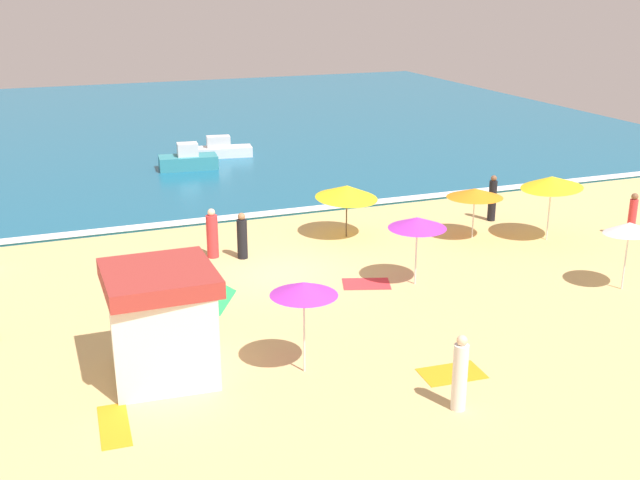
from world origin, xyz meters
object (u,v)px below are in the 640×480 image
beach_umbrella_4 (304,289)px  beachgoer_7 (242,237)px  beach_umbrella_7 (347,192)px  beach_umbrella_3 (552,182)px  beach_umbrella_8 (417,223)px  small_boat_0 (219,150)px  beach_umbrella_2 (475,193)px  beach_umbrella_5 (630,228)px  beachgoer_3 (492,199)px  beachgoer_0 (212,235)px  lifeguard_cabana (162,322)px  beach_tent (195,286)px  beachgoer_1 (632,216)px  beachgoer_6 (460,375)px  small_boat_1 (188,160)px

beach_umbrella_4 → beachgoer_7: size_ratio=1.45×
beach_umbrella_7 → beachgoer_7: bearing=-167.7°
beach_umbrella_3 → beach_umbrella_8: size_ratio=1.00×
beach_umbrella_4 → small_boat_0: 24.03m
small_boat_0 → beach_umbrella_2: bearing=-71.7°
beach_umbrella_4 → beach_umbrella_5: (10.79, 1.48, -0.18)m
beachgoer_3 → beachgoer_7: beachgoer_3 is taller
beach_umbrella_3 → beachgoer_7: size_ratio=1.53×
beach_umbrella_7 → beachgoer_0: (-5.08, -0.45, -0.90)m
lifeguard_cabana → beach_tent: 4.36m
beach_umbrella_2 → beach_umbrella_5: 6.14m
lifeguard_cabana → beachgoer_3: size_ratio=1.48×
beach_umbrella_2 → beachgoer_1: beach_umbrella_2 is taller
lifeguard_cabana → beachgoer_3: (14.16, 7.96, -0.50)m
beach_umbrella_3 → beachgoer_1: 3.40m
beach_umbrella_2 → beachgoer_3: beach_umbrella_2 is taller
beach_umbrella_2 → small_boat_0: bearing=108.3°
beachgoer_7 → small_boat_0: beachgoer_7 is taller
beach_umbrella_3 → beachgoer_0: (-11.70, 2.49, -1.35)m
beach_tent → beach_umbrella_4: bearing=-73.1°
beachgoer_1 → beachgoer_6: bearing=-145.6°
beach_umbrella_5 → beachgoer_7: size_ratio=1.37×
beach_umbrella_3 → beach_umbrella_7: beach_umbrella_3 is taller
beach_umbrella_5 → beachgoer_1: bearing=46.0°
beach_umbrella_5 → beachgoer_7: (-10.00, 6.82, -1.20)m
beach_umbrella_4 → beachgoer_6: size_ratio=1.31×
beach_umbrella_2 → beach_tent: 11.02m
beach_umbrella_4 → small_boat_0: bearing=80.9°
lifeguard_cabana → beach_umbrella_5: lifeguard_cabana is taller
beachgoer_3 → beachgoer_6: bearing=-125.5°
beach_umbrella_4 → beachgoer_3: (11.02, 9.02, -1.27)m
small_boat_1 → beachgoer_6: bearing=-88.1°
lifeguard_cabana → beachgoer_0: (3.03, 7.69, -0.57)m
beach_umbrella_7 → beach_tent: 7.80m
beach_umbrella_2 → beach_umbrella_3: 2.70m
beach_umbrella_8 → beach_tent: 6.86m
beach_umbrella_4 → beachgoer_3: beach_umbrella_4 is taller
beachgoer_6 → small_boat_0: (1.26, 26.50, -0.37)m
beach_umbrella_8 → beachgoer_0: beach_umbrella_8 is taller
beach_umbrella_8 → beach_umbrella_2: bearing=39.1°
lifeguard_cabana → beach_umbrella_7: 11.49m
beach_umbrella_7 → beachgoer_3: 6.11m
beach_umbrella_2 → beach_umbrella_4: bearing=-141.1°
beachgoer_1 → small_boat_0: (-10.79, 18.26, -0.34)m
lifeguard_cabana → beachgoer_0: size_ratio=1.56×
beachgoer_0 → beachgoer_7: (0.91, -0.46, -0.04)m
beachgoer_3 → small_boat_0: bearing=116.2°
beach_umbrella_3 → beachgoer_6: 12.89m
lifeguard_cabana → beachgoer_0: bearing=68.5°
beachgoer_0 → small_boat_1: size_ratio=0.58×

